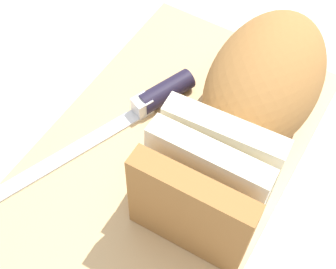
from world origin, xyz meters
TOP-DOWN VIEW (x-y plane):
  - ground_plane at (0.00, 0.00)m, footprint 3.00×3.00m
  - cutting_board at (0.00, 0.00)m, footprint 0.42×0.28m
  - bread_loaf at (-0.07, 0.06)m, footprint 0.30×0.14m
  - bread_knife at (-0.03, -0.05)m, footprint 0.26×0.11m
  - crumb_near_knife at (-0.03, -0.02)m, footprint 0.01×0.01m
  - crumb_near_loaf at (-0.05, 0.02)m, footprint 0.01×0.01m

SIDE VIEW (x-z plane):
  - ground_plane at x=0.00m, z-range 0.00..0.00m
  - cutting_board at x=0.00m, z-range 0.00..0.02m
  - crumb_near_knife at x=-0.03m, z-range 0.02..0.03m
  - crumb_near_loaf at x=-0.05m, z-range 0.02..0.03m
  - bread_knife at x=-0.03m, z-range 0.02..0.04m
  - bread_loaf at x=-0.07m, z-range 0.02..0.13m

